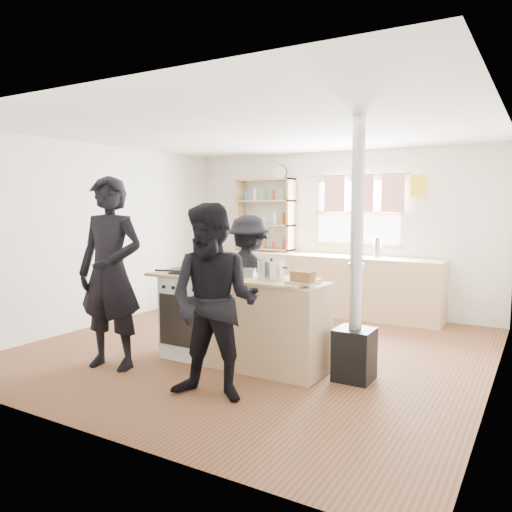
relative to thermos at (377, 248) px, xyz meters
name	(u,v)px	position (x,y,z in m)	size (l,w,h in m)	color
ground	(257,349)	(-0.74, -2.22, -1.04)	(5.00, 5.00, 0.01)	brown
back_counter	(329,284)	(-0.74, 0.00, -0.59)	(3.40, 0.55, 0.90)	tan
shelving_unit	(265,214)	(-1.94, 0.12, 0.47)	(1.00, 0.28, 1.20)	tan
thermos	(377,248)	(0.00, 0.00, 0.00)	(0.10, 0.10, 0.28)	silver
cooking_island	(242,320)	(-0.60, -2.77, -0.57)	(1.97, 0.64, 0.93)	white
skillet_greens	(182,271)	(-1.30, -2.89, -0.08)	(0.34, 0.34, 0.05)	black
roast_tray	(240,272)	(-0.64, -2.74, -0.07)	(0.39, 0.36, 0.07)	silver
stockpot_stove	(206,265)	(-1.14, -2.66, -0.03)	(0.22, 0.22, 0.18)	silver
stockpot_counter	(271,270)	(-0.25, -2.78, -0.01)	(0.29, 0.29, 0.21)	silver
bread_board	(303,278)	(0.15, -2.88, -0.06)	(0.31, 0.24, 0.12)	tan
flue_heater	(355,313)	(0.59, -2.65, -0.39)	(0.35, 0.35, 2.50)	black
person_near_left	(110,273)	(-1.70, -3.54, -0.06)	(0.72, 0.47, 1.97)	black
person_near_right	(214,303)	(-0.30, -3.71, -0.19)	(0.82, 0.64, 1.69)	black
person_far	(249,278)	(-1.01, -1.95, -0.27)	(1.00, 0.57, 1.55)	black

